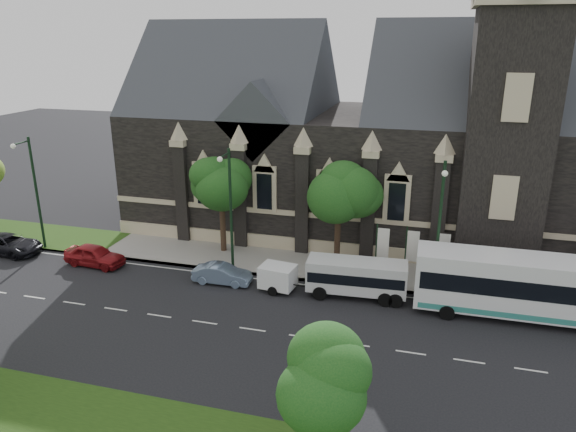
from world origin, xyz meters
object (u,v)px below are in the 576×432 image
(street_lamp_near, at_px, (440,223))
(shuttle_bus, at_px, (357,276))
(tree_walk_left, at_px, (224,181))
(car_far_red, at_px, (95,255))
(tour_coach, at_px, (531,287))
(tree_park_east, at_px, (326,371))
(street_lamp_far, at_px, (34,188))
(box_trailer, at_px, (278,277))
(banner_flag_center, at_px, (410,249))
(sedan, at_px, (222,274))
(tree_walk_right, at_px, (342,188))
(car_far_black, at_px, (9,244))
(street_lamp_mid, at_px, (230,205))
(banner_flag_right, at_px, (440,252))
(banner_flag_left, at_px, (380,246))

(street_lamp_near, height_order, shuttle_bus, street_lamp_near)
(tree_walk_left, height_order, shuttle_bus, tree_walk_left)
(tree_walk_left, distance_m, car_far_red, 11.03)
(tour_coach, bearing_deg, tree_park_east, -122.46)
(street_lamp_far, distance_m, box_trailer, 20.50)
(tree_walk_left, relative_size, banner_flag_center, 1.91)
(box_trailer, bearing_deg, sedan, -173.04)
(tree_walk_right, height_order, car_far_black, tree_walk_right)
(street_lamp_mid, distance_m, banner_flag_right, 14.67)
(shuttle_bus, relative_size, car_far_red, 1.42)
(tree_walk_left, height_order, car_far_red, tree_walk_left)
(tree_walk_left, xyz_separation_m, sedan, (1.80, -5.42, -5.07))
(tree_walk_left, bearing_deg, tree_park_east, -59.13)
(banner_flag_right, bearing_deg, shuttle_bus, -147.72)
(tree_walk_right, height_order, street_lamp_mid, street_lamp_mid)
(tree_park_east, xyz_separation_m, street_lamp_mid, (-10.18, 16.42, 0.49))
(car_far_black, bearing_deg, street_lamp_far, -55.02)
(street_lamp_mid, height_order, car_far_black, street_lamp_mid)
(tree_park_east, height_order, tree_walk_left, tree_walk_left)
(tree_walk_right, distance_m, shuttle_bus, 6.89)
(banner_flag_left, height_order, car_far_black, banner_flag_left)
(sedan, bearing_deg, car_far_black, 86.42)
(banner_flag_right, bearing_deg, banner_flag_left, 180.00)
(street_lamp_far, distance_m, banner_flag_center, 28.48)
(tree_park_east, bearing_deg, shuttle_bus, 93.78)
(box_trailer, bearing_deg, car_far_black, -174.05)
(street_lamp_far, height_order, sedan, street_lamp_far)
(street_lamp_mid, xyz_separation_m, banner_flag_left, (10.29, 1.91, -2.73))
(street_lamp_near, xyz_separation_m, banner_flag_right, (0.29, 1.91, -2.73))
(banner_flag_center, bearing_deg, banner_flag_right, 0.00)
(street_lamp_far, relative_size, banner_flag_center, 2.25)
(tree_walk_left, height_order, banner_flag_left, tree_walk_left)
(street_lamp_far, bearing_deg, banner_flag_left, 4.15)
(car_far_red, bearing_deg, banner_flag_right, -77.92)
(street_lamp_near, distance_m, car_far_black, 32.37)
(tree_walk_right, xyz_separation_m, box_trailer, (-3.22, -5.47, -4.82))
(street_lamp_near, bearing_deg, tree_park_east, -103.11)
(tree_walk_right, relative_size, banner_flag_left, 1.95)
(car_far_red, bearing_deg, banner_flag_left, -76.40)
(tree_park_east, relative_size, tour_coach, 0.47)
(banner_flag_center, bearing_deg, street_lamp_mid, -171.18)
(banner_flag_center, xyz_separation_m, box_trailer, (-8.29, -3.76, -1.39))
(tree_park_east, xyz_separation_m, car_far_black, (-28.22, 15.17, -3.88))
(tree_walk_left, distance_m, banner_flag_right, 16.52)
(tree_park_east, relative_size, tree_walk_left, 0.82)
(banner_flag_left, bearing_deg, banner_flag_center, 0.00)
(street_lamp_far, bearing_deg, shuttle_bus, -3.00)
(street_lamp_near, distance_m, tour_coach, 6.45)
(car_far_black, bearing_deg, box_trailer, -87.99)
(street_lamp_far, relative_size, car_far_black, 1.70)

